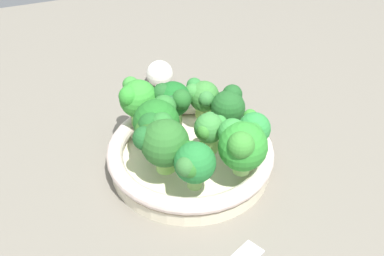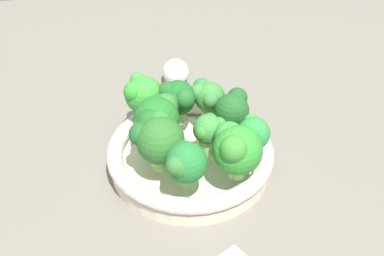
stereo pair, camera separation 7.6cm
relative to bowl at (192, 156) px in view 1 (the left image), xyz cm
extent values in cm
cube|color=slate|center=(0.25, 3.57, -3.39)|extent=(130.00, 130.00, 2.50)
cylinder|color=#EFE3C2|center=(0.00, 0.00, -1.19)|extent=(22.69, 22.69, 1.89)
torus|color=silver|center=(0.00, 0.00, 0.90)|extent=(23.64, 23.64, 2.30)
cylinder|color=#9ED56D|center=(-1.88, 1.71, 3.29)|extent=(2.56, 2.56, 2.47)
sphere|color=#3C863B|center=(-1.88, 1.71, 5.88)|extent=(4.16, 4.16, 4.16)
sphere|color=green|center=(-3.32, 1.56, 6.20)|extent=(2.30, 2.30, 2.30)
sphere|color=green|center=(-2.49, 0.24, 6.24)|extent=(1.94, 1.94, 1.94)
sphere|color=#3A8530|center=(-0.99, 2.51, 6.14)|extent=(2.26, 2.26, 2.26)
cylinder|color=#95CD6C|center=(-4.50, 7.11, 3.12)|extent=(2.30, 2.30, 2.13)
sphere|color=green|center=(-4.50, 7.11, 6.28)|extent=(6.47, 6.47, 6.47)
sphere|color=#3A8D31|center=(-3.51, 8.69, 8.03)|extent=(3.47, 3.47, 3.47)
sphere|color=green|center=(-3.90, 4.94, 6.98)|extent=(3.87, 3.87, 3.87)
sphere|color=green|center=(-6.21, 6.00, 7.16)|extent=(2.81, 2.81, 2.81)
cylinder|color=#A2CD64|center=(-3.78, -5.85, 3.11)|extent=(2.50, 2.50, 2.11)
sphere|color=#3B8236|center=(-3.78, -5.85, 5.63)|extent=(4.53, 4.53, 4.53)
sphere|color=#367C38|center=(-3.53, -4.34, 6.27)|extent=(2.37, 2.37, 2.37)
sphere|color=#3B8439|center=(-2.15, -6.21, 6.47)|extent=(2.50, 2.50, 2.50)
sphere|color=#2D7A35|center=(-2.79, -7.35, 6.75)|extent=(2.31, 2.31, 2.31)
cylinder|color=#96BF5E|center=(4.70, -1.09, 3.17)|extent=(1.89, 1.89, 2.24)
sphere|color=#226F23|center=(4.70, -1.09, 6.36)|extent=(6.36, 6.36, 6.36)
sphere|color=#2E772F|center=(3.12, -2.80, 7.32)|extent=(3.47, 3.47, 3.47)
sphere|color=#347626|center=(6.36, 0.72, 6.76)|extent=(3.38, 3.38, 3.38)
sphere|color=#2C772E|center=(4.58, 1.52, 7.98)|extent=(3.14, 3.14, 3.14)
cylinder|color=#7AB250|center=(5.64, -7.21, 3.32)|extent=(2.56, 2.56, 2.53)
sphere|color=green|center=(5.64, -7.21, 6.37)|extent=(5.51, 5.51, 5.51)
sphere|color=#3C9137|center=(6.19, -9.46, 7.47)|extent=(2.36, 2.36, 2.36)
sphere|color=green|center=(7.08, -6.57, 7.54)|extent=(2.97, 2.97, 2.97)
cylinder|color=#92C972|center=(0.89, -5.96, 3.23)|extent=(2.51, 2.51, 2.35)
sphere|color=#1A6523|center=(0.89, -5.96, 6.07)|extent=(5.14, 5.14, 5.14)
sphere|color=#24572D|center=(1.62, -4.07, 6.89)|extent=(2.17, 2.17, 2.17)
sphere|color=#215B25|center=(2.25, -6.35, 7.07)|extent=(3.06, 3.06, 3.06)
sphere|color=#236225|center=(0.13, -3.97, 7.22)|extent=(2.88, 2.88, 2.88)
cylinder|color=#7EB256|center=(2.22, 7.82, 3.16)|extent=(1.99, 1.99, 2.21)
sphere|color=#237832|center=(2.22, 7.82, 6.00)|extent=(5.33, 5.33, 5.33)
sphere|color=#2A6E24|center=(3.24, 9.20, 6.49)|extent=(2.39, 2.39, 2.39)
sphere|color=#277628|center=(2.23, 6.18, 6.53)|extent=(2.70, 2.70, 2.70)
sphere|color=#347232|center=(3.72, 8.95, 6.75)|extent=(2.59, 2.59, 2.59)
cylinder|color=#87B84F|center=(-7.64, 3.10, 3.16)|extent=(2.01, 2.01, 2.22)
sphere|color=#2E8D3C|center=(-7.64, 3.10, 5.73)|extent=(4.50, 4.50, 4.50)
sphere|color=green|center=(-7.83, 1.66, 6.43)|extent=(1.93, 1.93, 1.93)
sphere|color=#378B2F|center=(-7.41, 4.39, 6.22)|extent=(2.68, 2.68, 2.68)
cylinder|color=#89CB57|center=(4.85, 3.08, 3.25)|extent=(2.59, 2.59, 2.40)
sphere|color=#2C6928|center=(4.85, 3.08, 6.52)|extent=(6.35, 6.35, 6.35)
sphere|color=#1F5F23|center=(5.77, 0.70, 7.36)|extent=(3.77, 3.77, 3.77)
sphere|color=#205E28|center=(7.24, 2.58, 7.13)|extent=(3.17, 3.17, 3.17)
sphere|color=#26581E|center=(6.07, 1.70, 6.92)|extent=(3.67, 3.67, 3.67)
cylinder|color=#A1CE64|center=(-6.22, -2.47, 2.89)|extent=(1.89, 1.89, 1.68)
sphere|color=#205923|center=(-6.22, -2.47, 5.35)|extent=(4.98, 4.98, 4.98)
sphere|color=#1F5723|center=(-7.24, -3.54, 6.69)|extent=(2.92, 2.92, 2.92)
sphere|color=#1A5723|center=(-6.76, -4.25, 5.89)|extent=(2.06, 2.06, 2.06)
sphere|color=white|center=(-1.41, -21.96, 0.15)|extent=(4.58, 4.58, 4.58)
camera|label=1|loc=(18.78, 56.54, 52.24)|focal=52.08mm
camera|label=2|loc=(11.43, 58.47, 52.24)|focal=52.08mm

